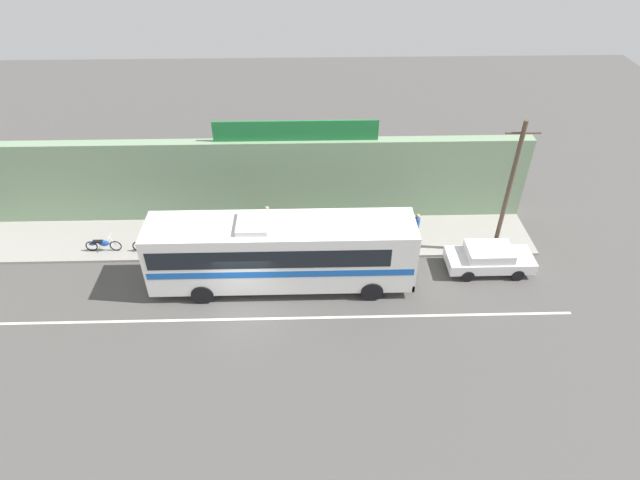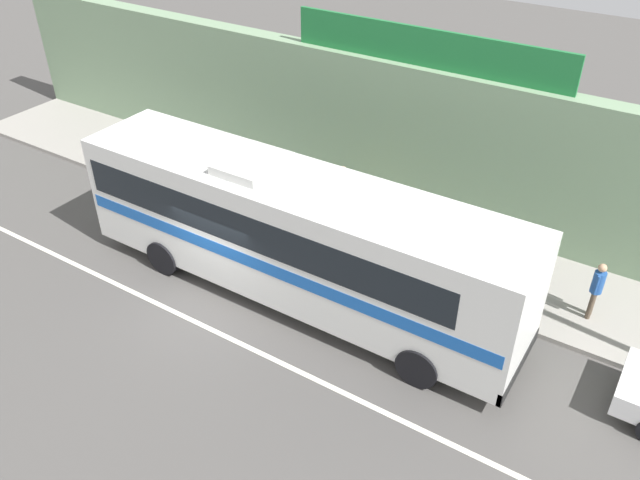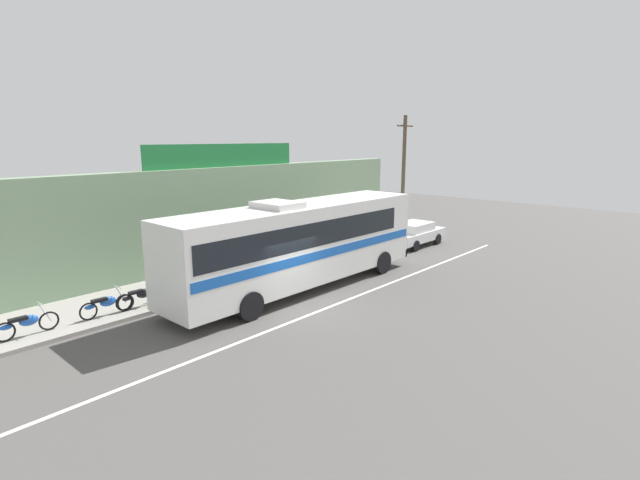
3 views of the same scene
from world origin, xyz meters
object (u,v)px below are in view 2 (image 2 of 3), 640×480
at_px(motorcycle_green, 233,192).
at_px(pedestrian_far_right, 597,287).
at_px(intercity_bus, 292,230).
at_px(motorcycle_red, 196,183).
at_px(motorcycle_purple, 170,172).
at_px(motorcycle_orange, 122,154).
at_px(pedestrian_near_shop, 343,187).

height_order(motorcycle_green, pedestrian_far_right, pedestrian_far_right).
xyz_separation_m(intercity_bus, motorcycle_red, (-5.65, 2.48, -1.50)).
bearing_deg(motorcycle_red, motorcycle_purple, 176.05).
bearing_deg(motorcycle_green, intercity_bus, -32.33).
bearing_deg(intercity_bus, motorcycle_green, 147.67).
bearing_deg(motorcycle_purple, intercity_bus, -20.35).
xyz_separation_m(intercity_bus, motorcycle_green, (-4.22, 2.67, -1.50)).
xyz_separation_m(motorcycle_orange, motorcycle_red, (3.72, -0.17, 0.00)).
bearing_deg(pedestrian_near_shop, motorcycle_purple, -166.95).
bearing_deg(motorcycle_purple, pedestrian_far_right, 2.54).
relative_size(motorcycle_purple, motorcycle_green, 0.95).
bearing_deg(motorcycle_green, motorcycle_orange, -179.81).
height_order(motorcycle_orange, motorcycle_purple, same).
bearing_deg(motorcycle_green, pedestrian_near_shop, 21.21).
relative_size(intercity_bus, pedestrian_near_shop, 7.10).
height_order(motorcycle_purple, motorcycle_red, same).
relative_size(intercity_bus, motorcycle_purple, 6.65).
xyz_separation_m(motorcycle_orange, motorcycle_green, (5.15, 0.02, 0.00)).
distance_m(motorcycle_green, pedestrian_far_right, 11.32).
distance_m(motorcycle_purple, pedestrian_near_shop, 6.29).
xyz_separation_m(motorcycle_red, pedestrian_near_shop, (4.82, 1.50, 0.59)).
bearing_deg(motorcycle_red, pedestrian_far_right, 3.19).
height_order(intercity_bus, motorcycle_red, intercity_bus).
distance_m(intercity_bus, motorcycle_green, 5.21).
bearing_deg(intercity_bus, motorcycle_orange, 164.20).
relative_size(motorcycle_orange, pedestrian_near_shop, 1.07).
height_order(motorcycle_red, pedestrian_far_right, pedestrian_far_right).
xyz_separation_m(motorcycle_green, pedestrian_near_shop, (3.39, 1.31, 0.59)).
height_order(motorcycle_orange, pedestrian_far_right, pedestrian_far_right).
distance_m(motorcycle_orange, pedestrian_near_shop, 8.66).
relative_size(pedestrian_far_right, pedestrian_near_shop, 0.96).
xyz_separation_m(motorcycle_purple, pedestrian_near_shop, (6.10, 1.41, 0.59)).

